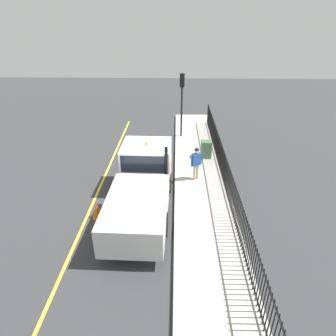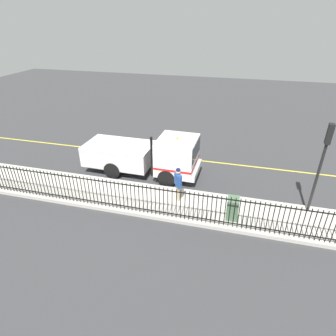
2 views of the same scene
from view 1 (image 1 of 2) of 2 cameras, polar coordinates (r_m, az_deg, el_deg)
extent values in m
plane|color=#38383A|center=(12.98, -5.16, -9.11)|extent=(60.89, 60.89, 0.00)
cube|color=#B7B2A8|center=(12.91, 7.21, -8.98)|extent=(2.65, 27.68, 0.17)
cube|color=yellow|center=(13.44, -15.27, -8.66)|extent=(0.12, 24.91, 0.01)
cube|color=white|center=(14.18, -4.10, 1.12)|extent=(2.33, 2.12, 1.87)
cube|color=black|center=(14.00, -4.16, 2.63)|extent=(2.15, 2.16, 0.82)
cube|color=silver|center=(11.41, -6.07, -8.42)|extent=(2.38, 3.94, 1.15)
cube|color=silver|center=(15.53, -3.53, 0.37)|extent=(2.17, 0.25, 0.36)
cube|color=red|center=(14.37, -4.05, -0.35)|extent=(2.36, 2.15, 0.12)
cylinder|color=black|center=(14.52, -8.13, -2.65)|extent=(0.32, 0.97, 0.96)
cylinder|color=black|center=(14.28, -0.04, -2.89)|extent=(0.32, 0.97, 0.96)
cylinder|color=black|center=(11.95, -10.86, -10.40)|extent=(0.32, 0.97, 0.96)
cylinder|color=black|center=(11.66, -0.87, -10.90)|extent=(0.32, 0.97, 0.96)
sphere|color=orange|center=(13.77, -4.24, 4.79)|extent=(0.12, 0.12, 0.12)
cylinder|color=black|center=(13.01, -0.36, -0.48)|extent=(0.14, 0.14, 2.25)
cube|color=#264C99|center=(14.73, 5.54, 1.71)|extent=(0.54, 0.45, 0.62)
sphere|color=beige|center=(14.55, 5.62, 3.22)|extent=(0.23, 0.23, 0.23)
sphere|color=#14193F|center=(14.52, 5.63, 3.51)|extent=(0.22, 0.22, 0.22)
cylinder|color=tan|center=(15.11, 5.69, -0.70)|extent=(0.12, 0.12, 0.84)
cylinder|color=tan|center=(15.02, 5.14, -0.87)|extent=(0.12, 0.12, 0.84)
cylinder|color=#264C99|center=(14.90, 6.42, 1.84)|extent=(0.09, 0.09, 0.59)
cylinder|color=#264C99|center=(14.60, 4.64, 1.36)|extent=(0.09, 0.09, 0.59)
cylinder|color=black|center=(8.54, 19.94, -28.07)|extent=(0.04, 0.04, 1.49)
cylinder|color=black|center=(8.64, 19.55, -27.04)|extent=(0.04, 0.04, 1.49)
cylinder|color=black|center=(8.74, 19.17, -26.04)|extent=(0.04, 0.04, 1.49)
cylinder|color=black|center=(8.85, 18.81, -25.06)|extent=(0.04, 0.04, 1.49)
cylinder|color=black|center=(8.96, 18.46, -24.10)|extent=(0.04, 0.04, 1.49)
cylinder|color=black|center=(9.07, 18.13, -23.17)|extent=(0.04, 0.04, 1.49)
cylinder|color=black|center=(9.19, 17.81, -22.26)|extent=(0.04, 0.04, 1.49)
cylinder|color=black|center=(9.31, 17.50, -21.37)|extent=(0.04, 0.04, 1.49)
cylinder|color=black|center=(9.43, 17.20, -20.51)|extent=(0.04, 0.04, 1.49)
cylinder|color=black|center=(9.55, 16.92, -19.66)|extent=(0.04, 0.04, 1.49)
cylinder|color=black|center=(9.67, 16.64, -18.84)|extent=(0.04, 0.04, 1.49)
cylinder|color=black|center=(9.80, 16.37, -18.04)|extent=(0.04, 0.04, 1.49)
cylinder|color=black|center=(9.93, 16.12, -17.25)|extent=(0.04, 0.04, 1.49)
cylinder|color=black|center=(10.06, 15.87, -16.49)|extent=(0.04, 0.04, 1.49)
cylinder|color=black|center=(10.19, 15.63, -15.75)|extent=(0.04, 0.04, 1.49)
cylinder|color=black|center=(10.33, 15.39, -15.02)|extent=(0.04, 0.04, 1.49)
cylinder|color=black|center=(10.46, 15.17, -14.32)|extent=(0.04, 0.04, 1.49)
cylinder|color=black|center=(10.60, 14.95, -13.63)|extent=(0.04, 0.04, 1.49)
cylinder|color=black|center=(10.74, 14.74, -12.96)|extent=(0.04, 0.04, 1.49)
cylinder|color=black|center=(10.88, 14.54, -12.31)|extent=(0.04, 0.04, 1.49)
cylinder|color=black|center=(11.03, 14.34, -11.67)|extent=(0.04, 0.04, 1.49)
cylinder|color=black|center=(11.17, 14.15, -11.05)|extent=(0.04, 0.04, 1.49)
cylinder|color=black|center=(11.32, 13.96, -10.45)|extent=(0.04, 0.04, 1.49)
cylinder|color=black|center=(11.46, 13.78, -9.86)|extent=(0.04, 0.04, 1.49)
cylinder|color=black|center=(11.61, 13.60, -9.29)|extent=(0.04, 0.04, 1.49)
cylinder|color=black|center=(11.76, 13.43, -8.73)|extent=(0.04, 0.04, 1.49)
cylinder|color=black|center=(11.91, 13.27, -8.18)|extent=(0.04, 0.04, 1.49)
cylinder|color=black|center=(12.06, 13.11, -7.65)|extent=(0.04, 0.04, 1.49)
cylinder|color=black|center=(12.22, 12.95, -7.13)|extent=(0.04, 0.04, 1.49)
cylinder|color=black|center=(12.37, 12.80, -6.62)|extent=(0.04, 0.04, 1.49)
cylinder|color=black|center=(12.53, 12.65, -6.13)|extent=(0.04, 0.04, 1.49)
cylinder|color=black|center=(12.68, 12.50, -5.65)|extent=(0.04, 0.04, 1.49)
cylinder|color=black|center=(12.84, 12.36, -5.18)|extent=(0.04, 0.04, 1.49)
cylinder|color=black|center=(13.00, 12.22, -4.72)|extent=(0.04, 0.04, 1.49)
cylinder|color=black|center=(13.16, 12.09, -4.28)|extent=(0.04, 0.04, 1.49)
cylinder|color=black|center=(13.32, 11.96, -3.84)|extent=(0.04, 0.04, 1.49)
cylinder|color=black|center=(13.48, 11.83, -3.41)|extent=(0.04, 0.04, 1.49)
cylinder|color=black|center=(13.64, 11.71, -3.00)|extent=(0.04, 0.04, 1.49)
cylinder|color=black|center=(13.80, 11.59, -2.59)|extent=(0.04, 0.04, 1.49)
cylinder|color=black|center=(13.96, 11.47, -2.19)|extent=(0.04, 0.04, 1.49)
cylinder|color=black|center=(14.13, 11.35, -1.81)|extent=(0.04, 0.04, 1.49)
cylinder|color=black|center=(14.29, 11.24, -1.43)|extent=(0.04, 0.04, 1.49)
cylinder|color=black|center=(14.46, 11.13, -1.06)|extent=(0.04, 0.04, 1.49)
cylinder|color=black|center=(14.62, 11.02, -0.70)|extent=(0.04, 0.04, 1.49)
cylinder|color=black|center=(14.79, 10.92, -0.34)|extent=(0.04, 0.04, 1.49)
cylinder|color=black|center=(14.95, 10.82, 0.00)|extent=(0.04, 0.04, 1.49)
cylinder|color=black|center=(15.12, 10.72, 0.34)|extent=(0.04, 0.04, 1.49)
cylinder|color=black|center=(15.29, 10.62, 0.67)|extent=(0.04, 0.04, 1.49)
cylinder|color=black|center=(15.46, 10.52, 1.00)|extent=(0.04, 0.04, 1.49)
cylinder|color=black|center=(15.63, 10.43, 1.31)|extent=(0.04, 0.04, 1.49)
cylinder|color=black|center=(15.80, 10.33, 1.62)|extent=(0.04, 0.04, 1.49)
cylinder|color=black|center=(15.97, 10.24, 1.93)|extent=(0.04, 0.04, 1.49)
cylinder|color=black|center=(16.14, 10.16, 2.22)|extent=(0.04, 0.04, 1.49)
cylinder|color=black|center=(16.31, 10.07, 2.51)|extent=(0.04, 0.04, 1.49)
cylinder|color=black|center=(16.48, 9.98, 2.80)|extent=(0.04, 0.04, 1.49)
cylinder|color=black|center=(16.65, 9.90, 3.08)|extent=(0.04, 0.04, 1.49)
cylinder|color=black|center=(16.82, 9.82, 3.35)|extent=(0.04, 0.04, 1.49)
cylinder|color=black|center=(17.00, 9.74, 3.62)|extent=(0.04, 0.04, 1.49)
cylinder|color=black|center=(17.17, 9.66, 3.88)|extent=(0.04, 0.04, 1.49)
cylinder|color=black|center=(17.34, 9.58, 4.14)|extent=(0.04, 0.04, 1.49)
cylinder|color=black|center=(17.52, 9.51, 4.39)|extent=(0.04, 0.04, 1.49)
cylinder|color=black|center=(17.69, 9.44, 4.63)|extent=(0.04, 0.04, 1.49)
cylinder|color=black|center=(17.87, 9.36, 4.88)|extent=(0.04, 0.04, 1.49)
cylinder|color=black|center=(18.04, 9.29, 5.11)|extent=(0.04, 0.04, 1.49)
cylinder|color=black|center=(18.22, 9.22, 5.35)|extent=(0.04, 0.04, 1.49)
cylinder|color=black|center=(18.39, 9.15, 5.57)|extent=(0.04, 0.04, 1.49)
cylinder|color=black|center=(18.57, 9.09, 5.80)|extent=(0.04, 0.04, 1.49)
cylinder|color=black|center=(18.74, 9.02, 6.02)|extent=(0.04, 0.04, 1.49)
cylinder|color=black|center=(18.92, 8.96, 6.23)|extent=(0.04, 0.04, 1.49)
cylinder|color=black|center=(19.10, 8.89, 6.45)|extent=(0.04, 0.04, 1.49)
cylinder|color=black|center=(19.27, 8.83, 6.65)|extent=(0.04, 0.04, 1.49)
cylinder|color=black|center=(19.45, 8.77, 6.86)|extent=(0.04, 0.04, 1.49)
cylinder|color=black|center=(19.63, 8.71, 7.06)|extent=(0.04, 0.04, 1.49)
cylinder|color=black|center=(19.81, 8.65, 7.25)|extent=(0.04, 0.04, 1.49)
cylinder|color=black|center=(19.98, 8.59, 7.45)|extent=(0.04, 0.04, 1.49)
cylinder|color=black|center=(20.16, 8.53, 7.64)|extent=(0.04, 0.04, 1.49)
cylinder|color=black|center=(20.34, 8.48, 7.82)|extent=(0.04, 0.04, 1.49)
cylinder|color=black|center=(20.52, 8.42, 8.01)|extent=(0.04, 0.04, 1.49)
cylinder|color=black|center=(20.70, 8.37, 8.19)|extent=(0.04, 0.04, 1.49)
cylinder|color=black|center=(20.88, 8.31, 8.36)|extent=(0.04, 0.04, 1.49)
cylinder|color=black|center=(21.06, 8.26, 8.54)|extent=(0.04, 0.04, 1.49)
cylinder|color=black|center=(21.24, 8.21, 8.71)|extent=(0.04, 0.04, 1.49)
cylinder|color=black|center=(21.42, 8.16, 8.88)|extent=(0.04, 0.04, 1.49)
cylinder|color=black|center=(21.60, 8.11, 9.04)|extent=(0.04, 0.04, 1.49)
cylinder|color=black|center=(21.78, 8.06, 9.20)|extent=(0.04, 0.04, 1.49)
cylinder|color=black|center=(21.96, 8.01, 9.36)|extent=(0.04, 0.04, 1.49)
cylinder|color=black|center=(22.14, 7.96, 9.52)|extent=(0.04, 0.04, 1.49)
cylinder|color=black|center=(22.32, 7.91, 9.67)|extent=(0.04, 0.04, 1.49)
cylinder|color=black|center=(22.50, 7.86, 9.83)|extent=(0.04, 0.04, 1.49)
cylinder|color=black|center=(22.68, 7.82, 9.98)|extent=(0.04, 0.04, 1.49)
cylinder|color=black|center=(22.86, 7.77, 10.12)|extent=(0.04, 0.04, 1.49)
cylinder|color=black|center=(23.04, 7.73, 10.27)|extent=(0.04, 0.04, 1.49)
cylinder|color=black|center=(23.22, 7.68, 10.41)|extent=(0.04, 0.04, 1.49)
cube|color=black|center=(12.28, 12.87, -3.45)|extent=(0.04, 23.53, 0.04)
cube|color=black|center=(12.92, 12.32, -7.98)|extent=(0.04, 23.53, 0.04)
cylinder|color=black|center=(20.03, 2.66, 11.89)|extent=(0.12, 0.12, 4.23)
cube|color=black|center=(19.63, 2.77, 16.63)|extent=(0.32, 0.24, 0.85)
sphere|color=red|center=(19.58, 2.79, 17.37)|extent=(0.16, 0.16, 0.16)
sphere|color=yellow|center=(19.63, 2.77, 16.63)|extent=(0.16, 0.16, 0.16)
sphere|color=green|center=(19.68, 2.76, 15.91)|extent=(0.16, 0.16, 0.16)
cube|color=#4C6B4C|center=(17.46, 7.40, 3.61)|extent=(0.62, 0.50, 1.01)
cone|color=orange|center=(12.95, -13.55, -8.08)|extent=(0.48, 0.48, 0.69)
camera|label=2|loc=(19.89, 43.62, 22.07)|focal=30.15mm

